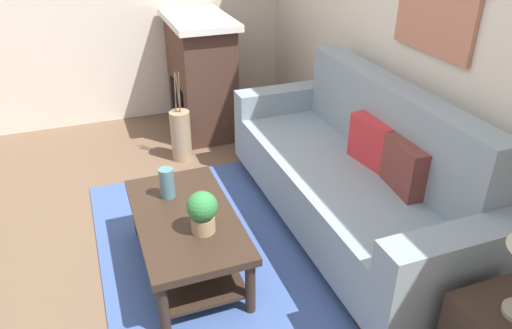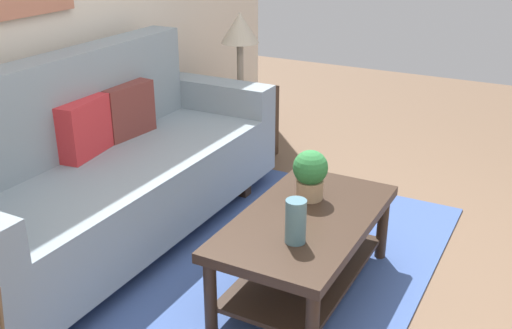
{
  "view_description": "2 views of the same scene",
  "coord_description": "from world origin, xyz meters",
  "px_view_note": "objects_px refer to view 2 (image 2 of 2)",
  "views": [
    {
      "loc": [
        2.43,
        -0.24,
        2.16
      ],
      "look_at": [
        -0.29,
        0.77,
        0.54
      ],
      "focal_mm": 34.04,
      "sensor_mm": 36.0,
      "label": 1
    },
    {
      "loc": [
        -2.43,
        -0.8,
        1.8
      ],
      "look_at": [
        0.2,
        0.6,
        0.54
      ],
      "focal_mm": 42.28,
      "sensor_mm": 36.0,
      "label": 2
    }
  ],
  "objects_px": {
    "side_table": "(241,124)",
    "tabletop_vase": "(296,221)",
    "throw_pillow_crimson": "(85,128)",
    "potted_plant_tabletop": "(310,173)",
    "couch": "(106,173)",
    "throw_pillow_maroon": "(127,110)",
    "table_lamp": "(240,31)",
    "coffee_table": "(305,237)"
  },
  "relations": [
    {
      "from": "throw_pillow_crimson",
      "to": "throw_pillow_maroon",
      "type": "xyz_separation_m",
      "value": [
        0.37,
        0.0,
        0.0
      ]
    },
    {
      "from": "tabletop_vase",
      "to": "potted_plant_tabletop",
      "type": "xyz_separation_m",
      "value": [
        0.44,
        0.12,
        0.04
      ]
    },
    {
      "from": "couch",
      "to": "side_table",
      "type": "xyz_separation_m",
      "value": [
        1.48,
        -0.04,
        -0.15
      ]
    },
    {
      "from": "couch",
      "to": "throw_pillow_maroon",
      "type": "bearing_deg",
      "value": 18.54
    },
    {
      "from": "throw_pillow_maroon",
      "to": "coffee_table",
      "type": "height_order",
      "value": "throw_pillow_maroon"
    },
    {
      "from": "couch",
      "to": "throw_pillow_maroon",
      "type": "height_order",
      "value": "couch"
    },
    {
      "from": "throw_pillow_crimson",
      "to": "coffee_table",
      "type": "bearing_deg",
      "value": -87.69
    },
    {
      "from": "throw_pillow_maroon",
      "to": "tabletop_vase",
      "type": "relative_size",
      "value": 1.74
    },
    {
      "from": "coffee_table",
      "to": "potted_plant_tabletop",
      "type": "bearing_deg",
      "value": 19.11
    },
    {
      "from": "couch",
      "to": "throw_pillow_crimson",
      "type": "relative_size",
      "value": 6.55
    },
    {
      "from": "tabletop_vase",
      "to": "potted_plant_tabletop",
      "type": "height_order",
      "value": "potted_plant_tabletop"
    },
    {
      "from": "coffee_table",
      "to": "tabletop_vase",
      "type": "distance_m",
      "value": 0.33
    },
    {
      "from": "coffee_table",
      "to": "potted_plant_tabletop",
      "type": "height_order",
      "value": "potted_plant_tabletop"
    },
    {
      "from": "coffee_table",
      "to": "tabletop_vase",
      "type": "height_order",
      "value": "tabletop_vase"
    },
    {
      "from": "side_table",
      "to": "couch",
      "type": "bearing_deg",
      "value": 178.43
    },
    {
      "from": "potted_plant_tabletop",
      "to": "table_lamp",
      "type": "distance_m",
      "value": 1.71
    },
    {
      "from": "tabletop_vase",
      "to": "throw_pillow_maroon",
      "type": "bearing_deg",
      "value": 67.85
    },
    {
      "from": "potted_plant_tabletop",
      "to": "side_table",
      "type": "height_order",
      "value": "potted_plant_tabletop"
    },
    {
      "from": "tabletop_vase",
      "to": "potted_plant_tabletop",
      "type": "bearing_deg",
      "value": 15.38
    },
    {
      "from": "throw_pillow_crimson",
      "to": "side_table",
      "type": "relative_size",
      "value": 0.64
    },
    {
      "from": "tabletop_vase",
      "to": "throw_pillow_crimson",
      "type": "bearing_deg",
      "value": 82.09
    },
    {
      "from": "throw_pillow_crimson",
      "to": "table_lamp",
      "type": "bearing_deg",
      "value": -6.38
    },
    {
      "from": "throw_pillow_crimson",
      "to": "tabletop_vase",
      "type": "height_order",
      "value": "throw_pillow_crimson"
    },
    {
      "from": "potted_plant_tabletop",
      "to": "side_table",
      "type": "distance_m",
      "value": 1.68
    },
    {
      "from": "coffee_table",
      "to": "side_table",
      "type": "xyz_separation_m",
      "value": [
        1.43,
        1.17,
        -0.03
      ]
    },
    {
      "from": "throw_pillow_maroon",
      "to": "side_table",
      "type": "relative_size",
      "value": 0.64
    },
    {
      "from": "throw_pillow_crimson",
      "to": "side_table",
      "type": "distance_m",
      "value": 1.54
    },
    {
      "from": "couch",
      "to": "table_lamp",
      "type": "xyz_separation_m",
      "value": [
        1.48,
        -0.04,
        0.56
      ]
    },
    {
      "from": "throw_pillow_crimson",
      "to": "tabletop_vase",
      "type": "xyz_separation_m",
      "value": [
        -0.19,
        -1.39,
        -0.15
      ]
    },
    {
      "from": "coffee_table",
      "to": "side_table",
      "type": "bearing_deg",
      "value": 39.34
    },
    {
      "from": "throw_pillow_maroon",
      "to": "tabletop_vase",
      "type": "xyz_separation_m",
      "value": [
        -0.57,
        -1.39,
        -0.15
      ]
    },
    {
      "from": "potted_plant_tabletop",
      "to": "throw_pillow_maroon",
      "type": "bearing_deg",
      "value": 84.34
    },
    {
      "from": "couch",
      "to": "coffee_table",
      "type": "height_order",
      "value": "couch"
    },
    {
      "from": "potted_plant_tabletop",
      "to": "table_lamp",
      "type": "relative_size",
      "value": 0.46
    },
    {
      "from": "throw_pillow_maroon",
      "to": "potted_plant_tabletop",
      "type": "xyz_separation_m",
      "value": [
        -0.13,
        -1.27,
        -0.11
      ]
    },
    {
      "from": "couch",
      "to": "tabletop_vase",
      "type": "bearing_deg",
      "value": -98.68
    },
    {
      "from": "couch",
      "to": "side_table",
      "type": "height_order",
      "value": "couch"
    },
    {
      "from": "side_table",
      "to": "table_lamp",
      "type": "height_order",
      "value": "table_lamp"
    },
    {
      "from": "throw_pillow_maroon",
      "to": "table_lamp",
      "type": "xyz_separation_m",
      "value": [
        1.11,
        -0.17,
        0.31
      ]
    },
    {
      "from": "coffee_table",
      "to": "table_lamp",
      "type": "relative_size",
      "value": 1.93
    },
    {
      "from": "side_table",
      "to": "tabletop_vase",
      "type": "bearing_deg",
      "value": -143.83
    },
    {
      "from": "throw_pillow_maroon",
      "to": "potted_plant_tabletop",
      "type": "relative_size",
      "value": 1.37
    }
  ]
}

